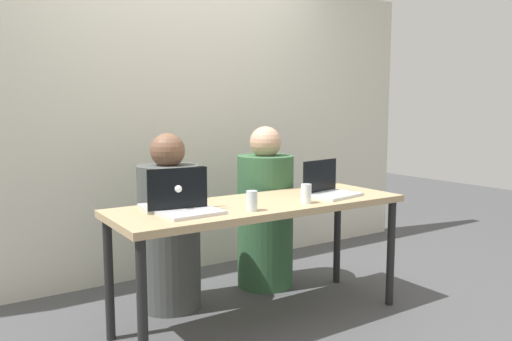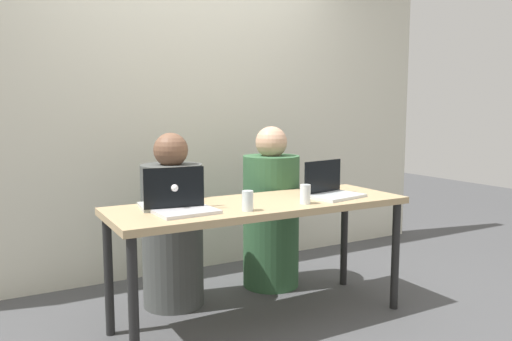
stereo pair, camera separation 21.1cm
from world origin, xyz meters
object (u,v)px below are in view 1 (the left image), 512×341
person_on_left (169,231)px  water_glass_right (306,195)px  person_on_right (265,216)px  laptop_back_left (174,200)px  water_glass_left (252,202)px  laptop_front_left (186,203)px  laptop_front_right (329,188)px

person_on_left → water_glass_right: person_on_left is taller
person_on_left → person_on_right: 0.74m
laptop_back_left → person_on_left: bearing=-102.4°
water_glass_right → water_glass_left: bearing=-177.9°
person_on_right → laptop_front_left: (-0.87, -0.54, 0.27)m
person_on_right → water_glass_left: bearing=48.6°
laptop_front_left → water_glass_left: (0.31, -0.15, -0.00)m
person_on_right → laptop_front_left: size_ratio=3.54×
person_on_right → water_glass_right: bearing=73.1°
laptop_front_right → water_glass_right: 0.30m
person_on_right → laptop_back_left: (-0.89, -0.42, 0.27)m
water_glass_left → laptop_back_left: bearing=141.4°
laptop_front_right → water_glass_left: 0.68m
laptop_back_left → water_glass_left: size_ratio=3.24×
water_glass_right → water_glass_left: 0.38m
laptop_front_right → laptop_back_left: bearing=160.9°
person_on_right → laptop_front_right: (0.10, -0.56, 0.27)m
person_on_left → water_glass_left: size_ratio=10.27×
laptop_front_left → laptop_back_left: size_ratio=0.92×
laptop_front_left → laptop_front_right: laptop_front_left is taller
laptop_back_left → laptop_front_right: size_ratio=0.98×
laptop_front_left → laptop_back_left: (-0.02, 0.12, 0.00)m
laptop_back_left → water_glass_right: (0.72, -0.25, -0.00)m
person_on_left → laptop_front_left: size_ratio=3.45×
person_on_right → water_glass_right: size_ratio=10.26×
laptop_front_left → laptop_back_left: bearing=95.8°
laptop_front_left → water_glass_left: size_ratio=2.97×
person_on_left → laptop_back_left: 0.53m
laptop_back_left → water_glass_left: 0.43m
person_on_left → laptop_front_right: bearing=144.3°
laptop_back_left → water_glass_right: bearing=168.1°
person_on_right → water_glass_left: 0.93m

